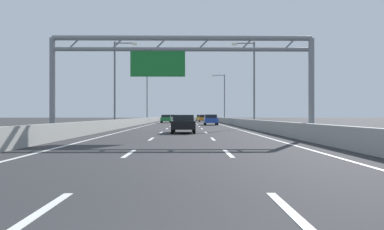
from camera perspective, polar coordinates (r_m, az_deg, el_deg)
ground_plane at (r=102.28m, az=-0.82°, el=-0.81°), size 260.00×260.00×0.00m
lane_dash_left_0 at (r=6.30m, az=-20.75°, el=-12.79°), size 0.16×3.00×0.01m
lane_dash_left_1 at (r=14.99m, az=-8.79°, el=-5.36°), size 0.16×3.00×0.01m
lane_dash_left_2 at (r=23.91m, az=-5.73°, el=-3.36°), size 0.16×3.00×0.01m
lane_dash_left_3 at (r=32.87m, az=-4.34°, el=-2.45°), size 0.16×3.00×0.01m
lane_dash_left_4 at (r=41.85m, az=-3.54°, el=-1.93°), size 0.16×3.00×0.01m
lane_dash_left_5 at (r=50.84m, az=-3.03°, el=-1.59°), size 0.16×3.00×0.01m
lane_dash_left_6 at (r=59.83m, az=-2.67°, el=-1.36°), size 0.16×3.00×0.01m
lane_dash_left_7 at (r=68.82m, az=-2.41°, el=-1.18°), size 0.16×3.00×0.01m
lane_dash_left_8 at (r=77.81m, az=-2.20°, el=-1.05°), size 0.16×3.00×0.01m
lane_dash_left_9 at (r=86.81m, az=-2.04°, el=-0.94°), size 0.16×3.00×0.01m
lane_dash_left_10 at (r=95.81m, az=-1.91°, el=-0.86°), size 0.16×3.00×0.01m
lane_dash_left_11 at (r=104.80m, az=-1.80°, el=-0.79°), size 0.16×3.00×0.01m
lane_dash_left_12 at (r=113.80m, az=-1.71°, el=-0.73°), size 0.16×3.00×0.01m
lane_dash_left_13 at (r=122.80m, az=-1.63°, el=-0.67°), size 0.16×3.00×0.01m
lane_dash_left_14 at (r=131.80m, az=-1.57°, el=-0.63°), size 0.16×3.00×0.01m
lane_dash_left_15 at (r=140.80m, az=-1.51°, el=-0.59°), size 0.16×3.00×0.01m
lane_dash_left_16 at (r=149.79m, az=-1.46°, el=-0.56°), size 0.16×3.00×0.01m
lane_dash_left_17 at (r=158.79m, az=-1.41°, el=-0.53°), size 0.16×3.00×0.01m
lane_dash_right_0 at (r=6.12m, az=13.80°, el=-13.18°), size 0.16×3.00×0.01m
lane_dash_right_1 at (r=14.91m, az=5.10°, el=-5.38°), size 0.16×3.00×0.01m
lane_dash_right_2 at (r=23.86m, az=2.93°, el=-3.37°), size 0.16×3.00×0.01m
lane_dash_right_3 at (r=32.84m, az=1.95°, el=-2.46°), size 0.16×3.00×0.01m
lane_dash_right_4 at (r=41.82m, az=1.39°, el=-1.93°), size 0.16×3.00×0.01m
lane_dash_right_5 at (r=50.81m, az=1.03°, el=-1.59°), size 0.16×3.00×0.01m
lane_dash_right_6 at (r=59.81m, az=0.78°, el=-1.36°), size 0.16×3.00×0.01m
lane_dash_right_7 at (r=68.80m, az=0.59°, el=-1.18°), size 0.16×3.00×0.01m
lane_dash_right_8 at (r=77.80m, az=0.45°, el=-1.05°), size 0.16×3.00×0.01m
lane_dash_right_9 at (r=86.80m, az=0.33°, el=-0.94°), size 0.16×3.00×0.01m
lane_dash_right_10 at (r=95.79m, az=0.24°, el=-0.86°), size 0.16×3.00×0.01m
lane_dash_right_11 at (r=104.79m, az=0.16°, el=-0.79°), size 0.16×3.00×0.01m
lane_dash_right_12 at (r=113.79m, az=0.10°, el=-0.73°), size 0.16×3.00×0.01m
lane_dash_right_13 at (r=122.79m, az=0.05°, el=-0.67°), size 0.16×3.00×0.01m
lane_dash_right_14 at (r=131.79m, az=-0.00°, el=-0.63°), size 0.16×3.00×0.01m
lane_dash_right_15 at (r=140.79m, az=-0.04°, el=-0.59°), size 0.16×3.00×0.01m
lane_dash_right_16 at (r=149.79m, az=-0.08°, el=-0.56°), size 0.16×3.00×0.01m
lane_dash_right_17 at (r=158.79m, az=-0.11°, el=-0.53°), size 0.16×3.00×0.01m
edge_line_left at (r=90.45m, az=-4.17°, el=-0.91°), size 0.16×176.00×0.01m
edge_line_right at (r=90.42m, az=2.48°, el=-0.91°), size 0.16×176.00×0.01m
barrier_left at (r=112.51m, az=-4.32°, el=-0.49°), size 0.45×220.00×0.95m
barrier_right at (r=112.47m, az=2.71°, el=-0.49°), size 0.45×220.00×0.95m
sign_gantry at (r=25.62m, az=-1.80°, el=7.72°), size 16.48×0.36×6.36m
streetlamp_left_mid at (r=45.84m, az=-10.46°, el=4.98°), size 2.58×0.28×9.50m
streetlamp_right_mid at (r=45.73m, az=8.38°, el=4.99°), size 2.58×0.28×9.50m
streetlamp_left_far at (r=81.50m, az=-6.13°, el=2.79°), size 2.58×0.28×9.50m
streetlamp_right_far at (r=81.45m, az=4.40°, el=2.79°), size 2.58×0.28×9.50m
orange_car at (r=86.60m, az=1.57°, el=-0.45°), size 1.85×4.56×1.49m
silver_car at (r=101.86m, az=-2.94°, el=-0.38°), size 1.82×4.55×1.52m
blue_car at (r=58.18m, az=2.63°, el=-0.65°), size 1.87×4.53×1.49m
black_car at (r=32.30m, az=-1.20°, el=-1.18°), size 1.84×4.39×1.42m
green_car at (r=75.44m, az=-3.64°, el=-0.51°), size 1.85×4.28×1.47m
yellow_car at (r=104.37m, az=1.11°, el=-0.37°), size 1.80×4.47×1.50m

